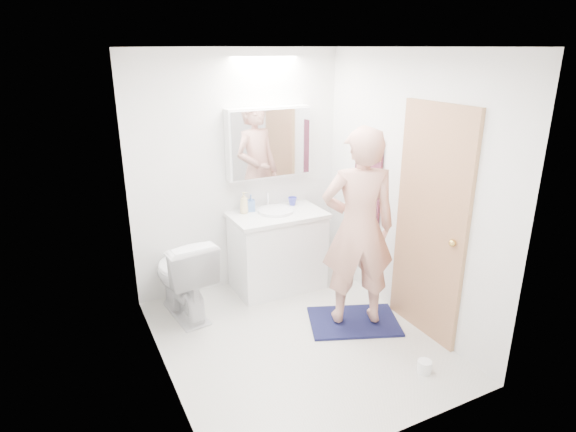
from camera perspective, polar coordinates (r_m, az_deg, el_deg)
floor at (r=4.32m, az=0.93°, el=-14.38°), size 2.50×2.50×0.00m
ceiling at (r=3.59m, az=1.15°, el=19.40°), size 2.50×2.50×0.00m
wall_back at (r=4.88m, az=-5.85°, el=5.05°), size 2.50×0.00×2.50m
wall_front at (r=2.82m, az=13.04°, el=-6.29°), size 2.50×0.00×2.50m
wall_left at (r=3.44m, az=-15.40°, el=-1.74°), size 0.00×2.50×2.50m
wall_right at (r=4.39m, az=13.87°, el=2.94°), size 0.00×2.50×2.50m
vanity_cabinet at (r=5.00m, az=-1.26°, el=-4.31°), size 0.90×0.55×0.78m
countertop at (r=4.85m, az=-1.30°, el=0.13°), size 0.95×0.58×0.04m
sink_basin at (r=4.87m, az=-1.45°, el=0.62°), size 0.36×0.36×0.03m
faucet at (r=5.01m, az=-2.40°, el=1.95°), size 0.02×0.02×0.16m
medicine_cabinet at (r=4.86m, az=-2.32°, el=8.70°), size 0.88×0.14×0.70m
mirror_panel at (r=4.79m, az=-1.94°, el=8.55°), size 0.84×0.01×0.66m
toilet at (r=4.59m, az=-12.41°, el=-6.95°), size 0.53×0.83×0.80m
bath_rug at (r=4.58m, az=7.79°, el=-12.27°), size 0.95×0.81×0.02m
person at (r=4.17m, az=8.35°, el=-1.44°), size 0.76×0.63×1.77m
door at (r=4.19m, az=16.51°, el=-0.97°), size 0.04×0.80×2.00m
door_knob at (r=3.98m, az=18.92°, el=-3.06°), size 0.06×0.06×0.06m
towel at (r=4.81m, az=9.37°, el=3.45°), size 0.02×0.42×1.00m
towel_hook at (r=4.69m, az=9.59°, el=9.55°), size 0.07×0.02×0.02m
soap_bottle_a at (r=4.83m, az=-5.25°, el=1.59°), size 0.12×0.12×0.22m
soap_bottle_b at (r=4.90m, az=-4.42°, el=1.55°), size 0.10×0.10×0.17m
toothbrush_cup at (r=5.08m, az=0.53°, el=1.77°), size 0.12×0.12×0.09m
toilet_paper_roll at (r=4.06m, az=15.86°, el=-16.80°), size 0.11×0.11×0.10m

